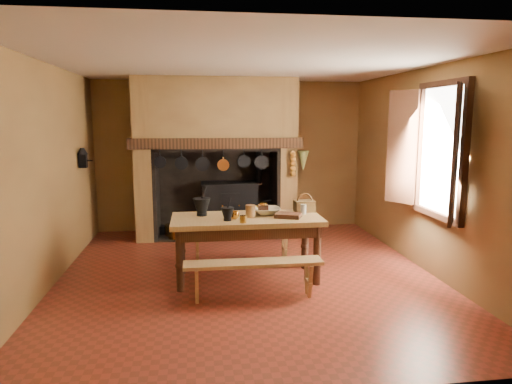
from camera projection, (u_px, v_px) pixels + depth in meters
floor at (247, 275)px, 6.19m from camera, size 5.50×5.50×0.00m
ceiling at (247, 63)px, 5.74m from camera, size 5.50×5.50×0.00m
back_wall at (231, 156)px, 8.65m from camera, size 5.00×0.02×2.80m
wall_left at (46, 176)px, 5.63m from camera, size 0.02×5.50×2.80m
wall_right at (427, 170)px, 6.29m from camera, size 0.02×5.50×2.80m
wall_front at (291, 218)px, 3.27m from camera, size 5.00×0.02×2.80m
chimney_breast at (216, 135)px, 8.12m from camera, size 2.95×0.96×2.80m
iron_range at (230, 206)px, 8.50m from camera, size 1.12×0.55×1.60m
hearth_pans at (176, 231)px, 8.21m from camera, size 0.51×0.62×0.20m
hanging_pans at (215, 163)px, 7.69m from camera, size 1.92×0.29×0.27m
onion_string at (293, 164)px, 7.86m from camera, size 0.12×0.10×0.46m
herb_bunch at (303, 161)px, 7.87m from camera, size 0.20×0.20×0.35m
window at (433, 151)px, 5.83m from camera, size 0.39×1.75×1.76m
wall_coffee_mill at (83, 156)px, 7.14m from camera, size 0.23×0.16×0.31m
work_table at (247, 227)px, 5.95m from camera, size 1.94×0.86×0.84m
bench_front at (253, 271)px, 5.34m from camera, size 1.63×0.29×0.46m
bench_back at (241, 240)px, 6.71m from camera, size 1.59×0.28×0.45m
mortar_large at (202, 206)px, 5.98m from camera, size 0.23×0.23×0.40m
mortar_small at (227, 213)px, 5.70m from camera, size 0.17×0.17×0.29m
coffee_grinder at (263, 209)px, 6.07m from camera, size 0.18×0.13×0.20m
brass_mug_a at (243, 219)px, 5.59m from camera, size 0.09×0.09×0.09m
brass_mug_b at (258, 208)px, 6.24m from camera, size 0.11×0.11×0.09m
mixing_bowl at (267, 211)px, 6.09m from camera, size 0.37×0.37×0.09m
stoneware_crock at (250, 211)px, 5.89m from camera, size 0.13×0.13×0.16m
glass_jar at (303, 209)px, 6.09m from camera, size 0.09×0.09×0.13m
wicker_basket at (304, 205)px, 6.25m from camera, size 0.28×0.21×0.26m
wooden_tray at (288, 215)px, 5.89m from camera, size 0.39×0.34×0.06m
brass_cup at (235, 215)px, 5.80m from camera, size 0.14×0.14×0.10m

